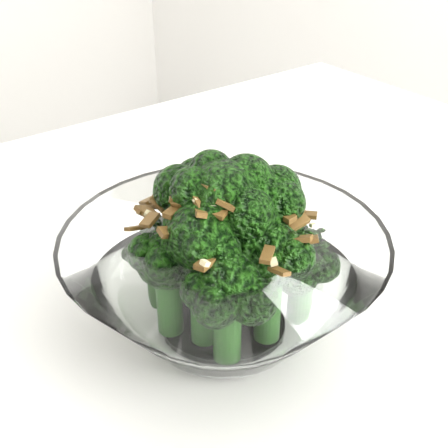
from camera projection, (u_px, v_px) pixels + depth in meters
The scene contains 1 object.
broccoli_dish at pixel (225, 273), 0.48m from camera, with size 0.25×0.25×0.15m.
Camera 1 is at (0.10, -0.52, 1.09)m, focal length 50.00 mm.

